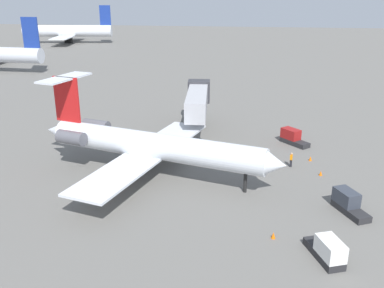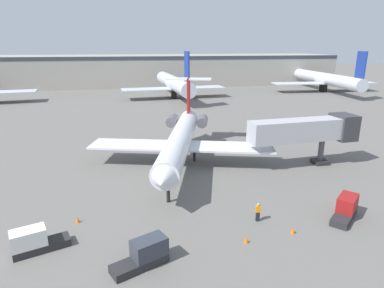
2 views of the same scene
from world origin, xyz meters
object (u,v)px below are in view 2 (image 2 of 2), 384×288
Objects in this scene: jet_bridge at (310,130)px; baggage_tug_lead at (145,254)px; traffic_cone_near at (293,230)px; traffic_cone_mid at (246,240)px; ground_crew_marshaller at (258,212)px; baggage_tug_trailing at (346,209)px; traffic_cone_far at (78,219)px; regional_jet at (181,138)px; baggage_tug_spare at (34,241)px; parked_airliner_centre at (174,83)px; parked_airliner_east_mid at (325,79)px.

baggage_tug_lead is at bearing -142.19° from jet_bridge.
traffic_cone_near is (-9.17, -14.55, -4.32)m from jet_bridge.
ground_crew_marshaller is at bearing 55.44° from traffic_cone_mid.
traffic_cone_mid is at bearing -167.30° from baggage_tug_trailing.
traffic_cone_far is at bearing -160.16° from jet_bridge.
baggage_tug_lead is (-5.46, -19.72, -2.67)m from regional_jet.
jet_bridge reaches higher than traffic_cone_far.
baggage_tug_trailing reaches higher than ground_crew_marshaller.
regional_jet reaches higher than ground_crew_marshaller.
baggage_tug_trailing is 7.06× the size of traffic_cone_mid.
baggage_tug_spare is 0.12× the size of parked_airliner_centre.
regional_jet is at bearing 106.06° from ground_crew_marshaller.
traffic_cone_near is at bearing -164.15° from baggage_tug_trailing.
baggage_tug_trailing is 6.06m from traffic_cone_near.
jet_bridge is 25.75× the size of traffic_cone_far.
parked_airliner_centre is 49.61m from parked_airliner_east_mid.
baggage_tug_trailing is (12.35, -16.19, -2.67)m from regional_jet.
parked_airliner_centre is at bearing 87.23° from traffic_cone_mid.
parked_airliner_east_mid reaches higher than baggage_tug_trailing.
jet_bridge is at bearing 75.38° from baggage_tug_trailing.
parked_airliner_centre reaches higher than traffic_cone_far.
baggage_tug_spare is at bearing -155.27° from jet_bridge.
traffic_cone_far is 0.01× the size of parked_airliner_east_mid.
traffic_cone_far is at bearing 172.01° from baggage_tug_trailing.
baggage_tug_lead is at bearing -20.66° from baggage_tug_spare.
baggage_tug_lead is 7.65× the size of traffic_cone_near.
baggage_tug_spare is (-25.79, -0.52, 0.00)m from baggage_tug_trailing.
traffic_cone_near is 71.42m from parked_airliner_centre.
parked_airliner_centre is (11.30, 73.20, 3.38)m from baggage_tug_lead.
parked_airliner_centre reaches higher than baggage_tug_lead.
jet_bridge is at bearing -80.13° from parked_airliner_centre.
ground_crew_marshaller is 3.71m from traffic_cone_mid.
jet_bridge is 13.85m from baggage_tug_trailing.
jet_bridge is 57.62m from parked_airliner_centre.
baggage_tug_spare is 7.70× the size of traffic_cone_near.
baggage_tug_spare reaches higher than traffic_cone_near.
jet_bridge is 20.65m from traffic_cone_mid.
traffic_cone_far is at bearing -130.32° from regional_jet.
regional_jet is 17.25m from traffic_cone_far.
regional_jet is at bearing -96.24° from parked_airliner_centre.
traffic_cone_near is at bearing -89.43° from parked_airliner_centre.
parked_airliner_east_mid is at bearing 57.38° from jet_bridge.
baggage_tug_trailing reaches higher than traffic_cone_far.
traffic_cone_far is at bearing 128.98° from baggage_tug_lead.
baggage_tug_spare is 72.87m from parked_airliner_centre.
ground_crew_marshaller reaches higher than traffic_cone_far.
parked_airliner_east_mid is at bearing 55.49° from traffic_cone_mid.
traffic_cone_mid is at bearing 9.29° from baggage_tug_lead.
parked_airliner_east_mid is at bearing 47.59° from baggage_tug_spare.
traffic_cone_mid is (-4.19, -0.60, 0.00)m from traffic_cone_near.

